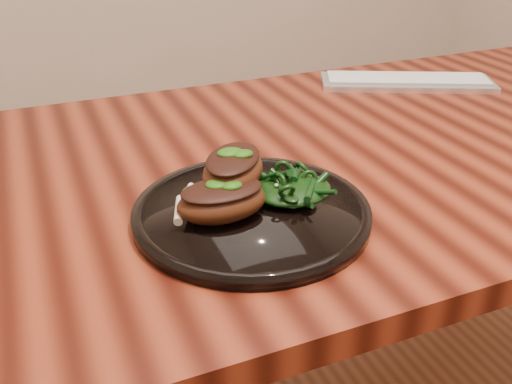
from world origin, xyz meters
TOP-DOWN VIEW (x-y plane):
  - desk at (0.00, 0.00)m, footprint 1.60×0.80m
  - plate at (-0.20, -0.17)m, footprint 0.31×0.31m
  - lamb_chop_front at (-0.24, -0.18)m, footprint 0.12×0.08m
  - lamb_chop_back at (-0.21, -0.14)m, footprint 0.13×0.14m
  - herb_smear at (-0.24, -0.10)m, footprint 0.07×0.05m
  - greens_heap at (-0.14, -0.16)m, footprint 0.11×0.10m
  - keyboard at (0.33, 0.23)m, footprint 0.38×0.26m

SIDE VIEW (x-z plane):
  - desk at x=0.00m, z-range 0.29..1.04m
  - keyboard at x=0.33m, z-range 0.75..0.77m
  - plate at x=-0.20m, z-range 0.75..0.77m
  - herb_smear at x=-0.24m, z-range 0.77..0.77m
  - greens_heap at x=-0.14m, z-range 0.77..0.81m
  - lamb_chop_front at x=-0.24m, z-range 0.77..0.82m
  - lamb_chop_back at x=-0.21m, z-range 0.79..0.84m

